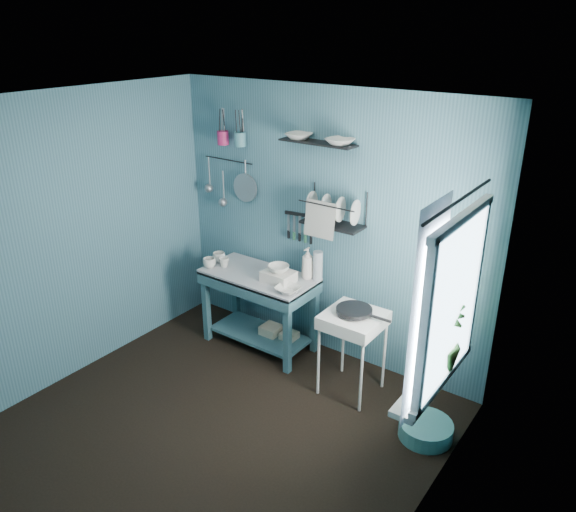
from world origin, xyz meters
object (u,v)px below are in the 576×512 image
Objects in this scene: frying_pan at (354,310)px; colander at (245,188)px; mug_mid at (224,262)px; wash_tub at (279,276)px; water_bottle at (318,266)px; potted_plant at (439,337)px; storage_tin_small at (289,341)px; utensil_cup_teal at (240,139)px; mug_left at (209,263)px; storage_tin_large at (271,336)px; hotplate_stand at (352,353)px; mug_right at (219,257)px; utensil_cup_magenta at (223,138)px; soap_bottle at (308,263)px; floor_basin at (426,430)px; work_counter at (259,310)px.

colander reaches higher than frying_pan.
wash_tub is at bearing 3.63° from mug_mid.
frying_pan is at bearing -30.59° from water_bottle.
storage_tin_small is (-1.69, 0.70, -0.99)m from potted_plant.
utensil_cup_teal is (-0.03, 0.33, 1.14)m from mug_mid.
mug_mid is (0.10, 0.10, -0.00)m from mug_left.
hotplate_stand is at bearing -9.86° from storage_tin_large.
utensil_cup_magenta is at bearing 114.12° from mug_right.
frying_pan is 1.50× the size of storage_tin_small.
colander reaches higher than wash_tub.
hotplate_stand is at bearing 151.05° from potted_plant.
mug_right is at bearing -109.35° from utensil_cup_teal.
utensil_cup_magenta is 1.98m from storage_tin_large.
utensil_cup_teal is at bearing 0.00° from utensil_cup_magenta.
storage_tin_large is at bearing -27.03° from colander.
water_bottle is (0.27, 0.24, 0.09)m from wash_tub.
mug_right reaches higher than frying_pan.
utensil_cup_teal is (-0.83, 0.07, 1.03)m from soap_bottle.
mug_right reaches higher than storage_tin_small.
floor_basin is (2.28, -0.57, -1.89)m from utensil_cup_teal.
mug_left reaches higher than storage_tin_small.
soap_bottle is 0.77m from frying_pan.
mug_right is 2.58m from potted_plant.
storage_tin_large is (-1.00, 0.17, -0.68)m from frying_pan.
storage_tin_large reaches higher than storage_tin_small.
mug_right reaches higher than hotplate_stand.
storage_tin_small is (0.80, 0.08, -0.72)m from mug_right.
mug_right is 0.61× the size of storage_tin_small.
colander is at bearing 153.44° from wash_tub.
floor_basin is at bearing -13.15° from frying_pan.
mug_right is at bearing 153.43° from mug_mid.
utensil_cup_magenta is (-1.14, 0.05, 1.03)m from water_bottle.
soap_bottle is at bearing 152.55° from potted_plant.
colander reaches higher than mug_right.
frying_pan is 1.69m from colander.
hotplate_stand is (1.10, -0.12, -0.01)m from work_counter.
soap_bottle is 0.99m from colander.
mug_mid is at bearing 173.80° from floor_basin.
mug_left is 0.30× the size of floor_basin.
mug_mid is 0.19× the size of potted_plant.
work_counter is at bearing -37.69° from colander.
mug_left is 1.07m from water_bottle.
work_counter is at bearing 18.43° from mug_left.
utensil_cup_magenta is 0.31× the size of floor_basin.
utensil_cup_magenta is 2.07m from storage_tin_small.
frying_pan is (1.58, 0.04, -0.03)m from mug_left.
mug_mid is 0.45× the size of storage_tin_large.
floor_basin is (2.37, -0.30, -0.76)m from mug_right.
storage_tin_large is at bearing 12.91° from mug_mid.
mug_mid is 2.45m from potted_plant.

